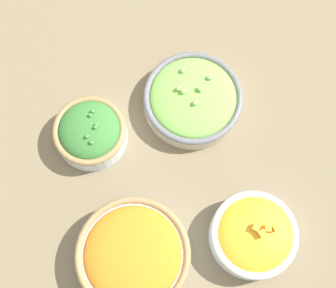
{
  "coord_description": "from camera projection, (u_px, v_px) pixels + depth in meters",
  "views": [
    {
      "loc": [
        -0.24,
        0.06,
        0.82
      ],
      "look_at": [
        0.0,
        0.0,
        0.03
      ],
      "focal_mm": 50.0,
      "sensor_mm": 36.0,
      "label": 1
    }
  ],
  "objects": [
    {
      "name": "bowl_broccoli",
      "position": [
        90.0,
        132.0,
        0.84
      ],
      "size": [
        0.13,
        0.13,
        0.07
      ],
      "color": "silver",
      "rests_on": "ground_plane"
    },
    {
      "name": "bowl_carrots",
      "position": [
        133.0,
        255.0,
        0.77
      ],
      "size": [
        0.19,
        0.19,
        0.07
      ],
      "color": "#B2C1CC",
      "rests_on": "ground_plane"
    },
    {
      "name": "bowl_lettuce",
      "position": [
        193.0,
        99.0,
        0.86
      ],
      "size": [
        0.18,
        0.18,
        0.06
      ],
      "color": "beige",
      "rests_on": "ground_plane"
    },
    {
      "name": "bowl_squash",
      "position": [
        253.0,
        235.0,
        0.78
      ],
      "size": [
        0.15,
        0.15,
        0.07
      ],
      "color": "silver",
      "rests_on": "ground_plane"
    },
    {
      "name": "ground_plane",
      "position": [
        168.0,
        149.0,
        0.86
      ],
      "size": [
        3.0,
        3.0,
        0.0
      ],
      "primitive_type": "plane",
      "color": "#75664C"
    }
  ]
}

